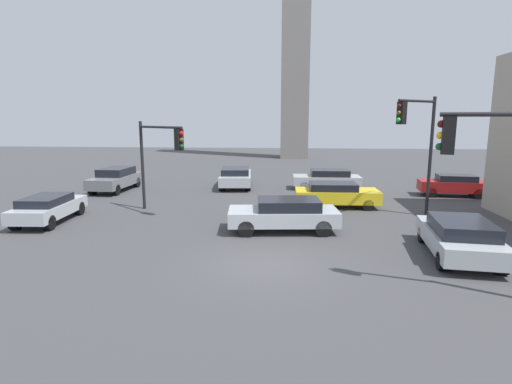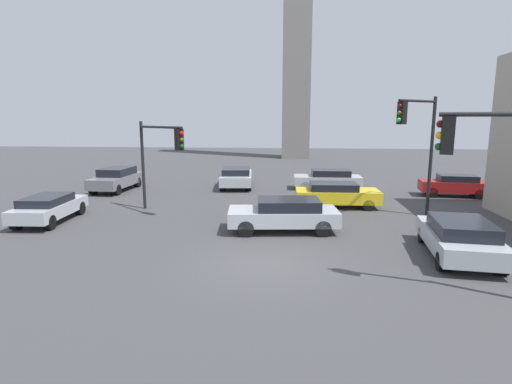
# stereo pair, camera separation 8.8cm
# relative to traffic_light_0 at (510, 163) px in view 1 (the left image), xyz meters

# --- Properties ---
(ground_plane) EXTENTS (107.35, 107.35, 0.00)m
(ground_plane) POSITION_rel_traffic_light_0_xyz_m (-6.39, 2.07, -3.69)
(ground_plane) COLOR #424244
(traffic_light_0) EXTENTS (3.25, 1.07, 5.24)m
(traffic_light_0) POSITION_rel_traffic_light_0_xyz_m (0.00, 0.00, 0.00)
(traffic_light_0) COLOR black
(traffic_light_0) RESTS_ON ground_plane
(traffic_light_1) EXTENTS (2.25, 1.87, 5.85)m
(traffic_light_1) POSITION_rel_traffic_light_0_xyz_m (0.33, 8.88, 0.42)
(traffic_light_1) COLOR black
(traffic_light_1) RESTS_ON ground_plane
(traffic_light_2) EXTENTS (2.97, 2.51, 4.67)m
(traffic_light_2) POSITION_rel_traffic_light_0_xyz_m (-12.07, 8.86, -0.35)
(traffic_light_2) COLOR black
(traffic_light_2) RESTS_ON ground_plane
(car_0) EXTENTS (4.86, 2.43, 1.41)m
(car_0) POSITION_rel_traffic_light_0_xyz_m (-5.83, 6.21, -2.93)
(car_0) COLOR #ADB2B7
(car_0) RESTS_ON ground_plane
(car_1) EXTENTS (4.09, 2.05, 1.35)m
(car_1) POSITION_rel_traffic_light_0_xyz_m (4.58, 15.09, -2.97)
(car_1) COLOR maroon
(car_1) RESTS_ON ground_plane
(car_2) EXTENTS (2.54, 4.72, 1.38)m
(car_2) POSITION_rel_traffic_light_0_xyz_m (0.34, 3.37, -2.96)
(car_2) COLOR #ADB2B7
(car_2) RESTS_ON ground_plane
(car_3) EXTENTS (2.56, 4.97, 1.39)m
(car_3) POSITION_rel_traffic_light_0_xyz_m (-9.44, 17.32, -2.94)
(car_3) COLOR #ADB2B7
(car_3) RESTS_ON ground_plane
(car_4) EXTENTS (4.56, 2.04, 1.34)m
(car_4) POSITION_rel_traffic_light_0_xyz_m (-3.08, 11.32, -2.97)
(car_4) COLOR yellow
(car_4) RESTS_ON ground_plane
(car_5) EXTENTS (2.04, 4.32, 1.27)m
(car_5) POSITION_rel_traffic_light_0_xyz_m (-16.90, 6.81, -2.99)
(car_5) COLOR #ADB2B7
(car_5) RESTS_ON ground_plane
(car_6) EXTENTS (2.11, 4.71, 1.53)m
(car_6) POSITION_rel_traffic_light_0_xyz_m (-17.33, 15.26, -2.88)
(car_6) COLOR slate
(car_6) RESTS_ON ground_plane
(car_7) EXTENTS (4.61, 1.94, 1.34)m
(car_7) POSITION_rel_traffic_light_0_xyz_m (-3.03, 17.12, -2.97)
(car_7) COLOR #ADB2B7
(car_7) RESTS_ON ground_plane
(skyline_tower) EXTENTS (3.30, 3.30, 35.47)m
(skyline_tower) POSITION_rel_traffic_light_0_xyz_m (-5.12, 39.60, 14.04)
(skyline_tower) COLOR gray
(skyline_tower) RESTS_ON ground_plane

